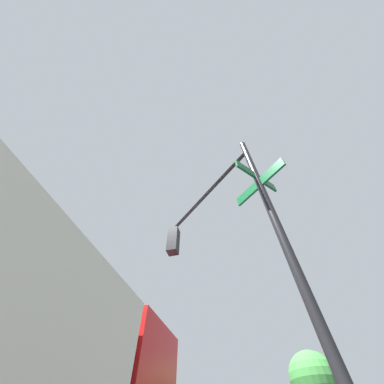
# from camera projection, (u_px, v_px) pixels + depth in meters

# --- Properties ---
(traffic_signal_near) EXTENTS (2.55, 2.94, 5.82)m
(traffic_signal_near) POSITION_uv_depth(u_px,v_px,m) (212.00, 231.00, 4.38)
(traffic_signal_near) COLOR black
(traffic_signal_near) RESTS_ON ground_plane
(building_brick) EXTENTS (20.01, 14.60, 13.87)m
(building_brick) POSITION_uv_depth(u_px,v_px,m) (76.00, 380.00, 24.34)
(building_brick) COLOR maroon
(building_brick) RESTS_ON ground_plane
(box_truck_second) EXTENTS (7.06, 2.43, 3.30)m
(box_truck_second) POSITION_uv_depth(u_px,v_px,m) (17.00, 383.00, 2.94)
(box_truck_second) COLOR #B21919
(box_truck_second) RESTS_ON ground_plane
(street_tree) EXTENTS (2.94, 2.94, 5.63)m
(street_tree) POSITION_uv_depth(u_px,v_px,m) (315.00, 381.00, 12.64)
(street_tree) COLOR #4C331E
(street_tree) RESTS_ON ground_plane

